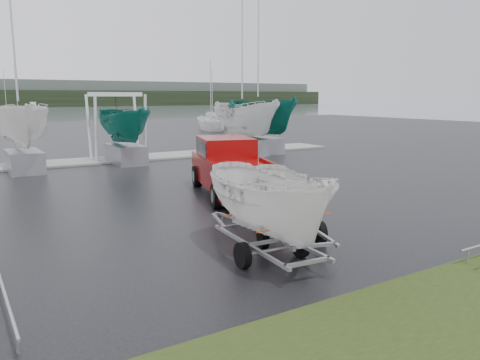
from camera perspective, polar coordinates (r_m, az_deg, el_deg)
ground_plane at (r=18.38m, az=-0.56°, el=-2.04°), size 120.00×120.00×0.00m
dock at (r=30.09m, az=-13.56°, el=2.57°), size 30.00×3.00×0.12m
pickup_truck at (r=18.87m, az=-1.22°, el=1.83°), size 4.12×7.00×2.20m
trailer_hitched at (r=12.19m, az=6.22°, el=3.41°), size 2.20×3.79×4.53m
trailer_parked at (r=10.85m, az=3.60°, el=4.45°), size 1.91×3.68×5.20m
boat_hoist at (r=29.69m, az=-14.82°, el=7.50°), size 3.30×2.18×4.12m
keelboat_0 at (r=26.54m, az=-25.34°, el=9.30°), size 2.47×3.20×10.64m
keelboat_1 at (r=27.93m, az=-13.99°, el=8.87°), size 2.16×3.20×6.85m
keelboat_2 at (r=31.28m, az=0.75°, el=10.47°), size 2.54×3.20×10.71m
keelboat_3 at (r=32.36m, az=2.71°, el=10.83°), size 2.67×3.20×10.85m
moored_boat_1 at (r=65.59m, az=-25.30°, el=5.83°), size 2.88×2.82×11.40m
moored_boat_2 at (r=54.08m, az=-3.54°, el=6.06°), size 2.87×2.93×11.31m
moored_boat_3 at (r=71.37m, az=-3.37°, el=7.06°), size 3.27×3.30×11.18m
moored_boat_5 at (r=83.40m, az=-26.46°, el=6.47°), size 3.12×3.17×11.46m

